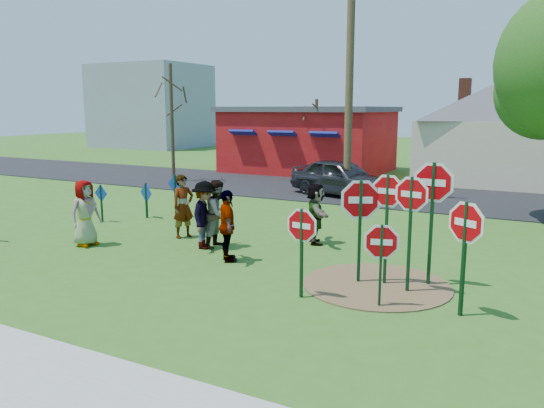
% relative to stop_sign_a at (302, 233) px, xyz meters
% --- Properties ---
extents(ground, '(120.00, 120.00, 0.00)m').
position_rel_stop_sign_a_xyz_m(ground, '(-3.35, 2.42, -1.34)').
color(ground, '#35611B').
rests_on(ground, ground).
extents(road, '(120.00, 7.50, 0.04)m').
position_rel_stop_sign_a_xyz_m(road, '(-3.35, 13.92, -1.32)').
color(road, black).
rests_on(road, ground).
extents(dirt_patch, '(3.20, 3.20, 0.03)m').
position_rel_stop_sign_a_xyz_m(dirt_patch, '(1.15, 1.42, -1.33)').
color(dirt_patch, brown).
rests_on(dirt_patch, ground).
extents(red_building, '(9.40, 7.69, 3.90)m').
position_rel_stop_sign_a_xyz_m(red_building, '(-8.85, 20.42, 0.62)').
color(red_building, '#A11010').
rests_on(red_building, ground).
extents(cream_house, '(9.40, 9.40, 6.50)m').
position_rel_stop_sign_a_xyz_m(cream_house, '(2.15, 20.42, 1.58)').
color(cream_house, beige).
rests_on(cream_house, ground).
extents(distant_building, '(10.00, 8.00, 8.00)m').
position_rel_stop_sign_a_xyz_m(distant_building, '(-31.35, 32.42, 2.66)').
color(distant_building, '#8C939E').
rests_on(distant_building, ground).
extents(stop_sign_a, '(0.93, 0.11, 1.96)m').
position_rel_stop_sign_a_xyz_m(stop_sign_a, '(0.00, 0.00, 0.00)').
color(stop_sign_a, '#0E3318').
rests_on(stop_sign_a, ground).
extents(stop_sign_b, '(0.96, 0.11, 2.55)m').
position_rel_stop_sign_a_xyz_m(stop_sign_b, '(1.27, 1.59, 0.50)').
color(stop_sign_b, '#0E3318').
rests_on(stop_sign_b, ground).
extents(stop_sign_c, '(0.97, 0.19, 2.57)m').
position_rel_stop_sign_a_xyz_m(stop_sign_c, '(1.84, 1.32, 0.46)').
color(stop_sign_c, '#0E3318').
rests_on(stop_sign_c, ground).
extents(stop_sign_d, '(1.17, 0.09, 2.84)m').
position_rel_stop_sign_a_xyz_m(stop_sign_d, '(2.13, 2.00, 0.69)').
color(stop_sign_d, '#0E3318').
rests_on(stop_sign_d, ground).
extents(stop_sign_e, '(0.89, 0.29, 1.76)m').
position_rel_stop_sign_a_xyz_m(stop_sign_e, '(1.56, 0.23, -0.16)').
color(stop_sign_e, '#0E3318').
rests_on(stop_sign_e, ground).
extents(stop_sign_f, '(0.92, 0.54, 2.29)m').
position_rel_stop_sign_a_xyz_m(stop_sign_f, '(3.03, 0.50, 0.27)').
color(stop_sign_f, '#0E3318').
rests_on(stop_sign_f, ground).
extents(stop_sign_g, '(1.07, 0.54, 2.45)m').
position_rel_stop_sign_a_xyz_m(stop_sign_g, '(0.73, 1.44, 0.32)').
color(stop_sign_g, '#0E3318').
rests_on(stop_sign_g, ground).
extents(blue_diamond_b, '(0.59, 0.06, 1.28)m').
position_rel_stop_sign_a_xyz_m(blue_diamond_b, '(-9.02, 3.49, -0.54)').
color(blue_diamond_b, '#0E3318').
rests_on(blue_diamond_b, ground).
extents(blue_diamond_c, '(0.69, 0.24, 1.25)m').
position_rel_stop_sign_a_xyz_m(blue_diamond_c, '(-8.14, 4.72, -0.58)').
color(blue_diamond_c, '#0E3318').
rests_on(blue_diamond_c, ground).
extents(blue_diamond_d, '(0.72, 0.14, 1.54)m').
position_rel_stop_sign_a_xyz_m(blue_diamond_d, '(-7.34, 5.35, -0.39)').
color(blue_diamond_d, '#0E3318').
rests_on(blue_diamond_d, ground).
extents(person_a, '(0.70, 0.97, 1.86)m').
position_rel_stop_sign_a_xyz_m(person_a, '(-7.08, 0.98, -0.41)').
color(person_a, '#3A5281').
rests_on(person_a, ground).
extents(person_b, '(0.67, 0.81, 1.89)m').
position_rel_stop_sign_a_xyz_m(person_b, '(-5.23, 3.01, -0.40)').
color(person_b, '#298073').
rests_on(person_b, ground).
extents(person_c, '(0.76, 0.95, 1.87)m').
position_rel_stop_sign_a_xyz_m(person_c, '(-3.72, 2.59, -0.40)').
color(person_c, brown).
rests_on(person_c, ground).
extents(person_d, '(1.00, 1.35, 1.86)m').
position_rel_stop_sign_a_xyz_m(person_d, '(-3.95, 2.28, -0.41)').
color(person_d, '#35353A').
rests_on(person_d, ground).
extents(person_e, '(1.02, 1.11, 1.82)m').
position_rel_stop_sign_a_xyz_m(person_e, '(-2.71, 1.48, -0.43)').
color(person_e, '#542C5B').
rests_on(person_e, ground).
extents(person_f, '(1.27, 1.64, 1.73)m').
position_rel_stop_sign_a_xyz_m(person_f, '(-1.48, 4.17, -0.47)').
color(person_f, '#225530').
rests_on(person_f, ground).
extents(suv, '(5.04, 3.21, 1.60)m').
position_rel_stop_sign_a_xyz_m(suv, '(-3.74, 12.26, -0.50)').
color(suv, '#28292D').
rests_on(suv, road).
extents(utility_pole, '(2.52, 0.53, 10.35)m').
position_rel_stop_sign_a_xyz_m(utility_pole, '(-3.30, 11.82, 4.10)').
color(utility_pole, '#4C3823').
rests_on(utility_pole, ground).
extents(bare_tree_west, '(1.80, 1.80, 6.04)m').
position_rel_stop_sign_a_xyz_m(bare_tree_west, '(-13.21, 12.70, 2.57)').
color(bare_tree_west, '#382819').
rests_on(bare_tree_west, ground).
extents(bare_tree_east, '(1.80, 1.80, 4.29)m').
position_rel_stop_sign_a_xyz_m(bare_tree_east, '(-7.08, 17.29, 1.44)').
color(bare_tree_east, '#382819').
rests_on(bare_tree_east, ground).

